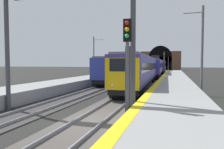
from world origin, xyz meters
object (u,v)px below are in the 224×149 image
railway_signal_mid (164,62)px  railway_signal_near (127,62)px  train_adjacent_platform (139,67)px  overhead_signal_gantry (64,14)px  catenary_mast_near (202,50)px  train_main_approaching (155,67)px  railway_signal_far (168,63)px  catenary_mast_far (94,57)px

railway_signal_mid → railway_signal_near: bearing=0.0°
train_adjacent_platform → overhead_signal_gantry: overhead_signal_gantry is taller
railway_signal_near → catenary_mast_near: (11.06, -4.53, 1.13)m
train_main_approaching → train_adjacent_platform: bearing=-134.1°
railway_signal_far → train_adjacent_platform: bearing=-10.8°
train_adjacent_platform → railway_signal_near: (-41.16, -6.18, 0.86)m
train_main_approaching → railway_signal_far: 36.43m
train_main_approaching → train_adjacent_platform: (3.93, 4.30, -0.02)m
catenary_mast_far → railway_signal_near: bearing=-155.6°
train_main_approaching → overhead_signal_gantry: bearing=-5.0°
train_adjacent_platform → railway_signal_mid: size_ratio=9.81×
overhead_signal_gantry → railway_signal_mid: bearing=-6.3°
catenary_mast_far → overhead_signal_gantry: bearing=-162.1°
railway_signal_mid → railway_signal_far: (35.90, -0.00, -0.22)m
railway_signal_mid → railway_signal_far: railway_signal_mid is taller
railway_signal_far → overhead_signal_gantry: (-72.36, 4.03, 2.65)m
catenary_mast_near → railway_signal_near: bearing=157.7°
railway_signal_near → overhead_signal_gantry: (1.25, 4.03, 2.75)m
railway_signal_far → overhead_signal_gantry: overhead_signal_gantry is taller
train_adjacent_platform → catenary_mast_far: size_ratio=6.85×
train_main_approaching → catenary_mast_near: catenary_mast_near is taller
catenary_mast_far → catenary_mast_near: bearing=-134.4°
train_main_approaching → catenary_mast_near: size_ratio=7.79×
overhead_signal_gantry → catenary_mast_far: bearing=17.9°
train_main_approaching → railway_signal_mid: 2.26m
train_adjacent_platform → catenary_mast_near: (-30.10, -10.70, 1.99)m
train_adjacent_platform → catenary_mast_far: catenary_mast_far is taller
train_main_approaching → railway_signal_near: 37.29m
train_adjacent_platform → railway_signal_near: 41.63m
train_main_approaching → railway_signal_mid: bearing=102.6°
train_adjacent_platform → railway_signal_mid: railway_signal_mid is taller
railway_signal_mid → catenary_mast_far: catenary_mast_far is taller
train_main_approaching → catenary_mast_far: bearing=-50.2°
railway_signal_far → catenary_mast_far: catenary_mast_far is taller
railway_signal_near → railway_signal_mid: railway_signal_mid is taller
overhead_signal_gantry → railway_signal_near: bearing=-107.2°
railway_signal_far → catenary_mast_far: 47.52m
railway_signal_far → catenary_mast_near: bearing=4.1°
train_main_approaching → railway_signal_mid: railway_signal_mid is taller
overhead_signal_gantry → catenary_mast_near: (9.82, -8.56, -1.62)m
train_main_approaching → catenary_mast_near: (-26.17, -6.41, 1.97)m
overhead_signal_gantry → train_main_approaching: bearing=-3.4°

